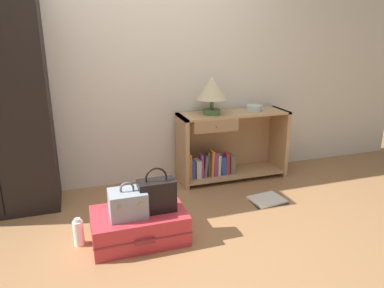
{
  "coord_description": "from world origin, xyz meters",
  "views": [
    {
      "loc": [
        -0.59,
        -2.03,
        1.49
      ],
      "look_at": [
        0.36,
        0.84,
        0.55
      ],
      "focal_mm": 33.46,
      "sensor_mm": 36.0,
      "label": 1
    }
  ],
  "objects_px": {
    "table_lamp": "(212,89)",
    "bottle": "(79,233)",
    "train_case": "(128,203)",
    "handbag": "(157,195)",
    "suitcase_large": "(139,225)",
    "bowl": "(254,108)",
    "bookshelf": "(227,147)",
    "open_book_on_floor": "(267,200)"
  },
  "relations": [
    {
      "from": "bookshelf",
      "to": "bowl",
      "type": "height_order",
      "value": "bowl"
    },
    {
      "from": "handbag",
      "to": "suitcase_large",
      "type": "bearing_deg",
      "value": 172.49
    },
    {
      "from": "train_case",
      "to": "handbag",
      "type": "distance_m",
      "value": 0.22
    },
    {
      "from": "bowl",
      "to": "handbag",
      "type": "xyz_separation_m",
      "value": [
        -1.27,
        -0.92,
        -0.39
      ]
    },
    {
      "from": "train_case",
      "to": "handbag",
      "type": "bearing_deg",
      "value": 3.21
    },
    {
      "from": "bowl",
      "to": "bottle",
      "type": "bearing_deg",
      "value": -155.44
    },
    {
      "from": "bowl",
      "to": "train_case",
      "type": "bearing_deg",
      "value": -147.7
    },
    {
      "from": "bowl",
      "to": "open_book_on_floor",
      "type": "bearing_deg",
      "value": -104.23
    },
    {
      "from": "bowl",
      "to": "train_case",
      "type": "xyz_separation_m",
      "value": [
        -1.48,
        -0.94,
        -0.42
      ]
    },
    {
      "from": "handbag",
      "to": "open_book_on_floor",
      "type": "height_order",
      "value": "handbag"
    },
    {
      "from": "bottle",
      "to": "open_book_on_floor",
      "type": "height_order",
      "value": "bottle"
    },
    {
      "from": "train_case",
      "to": "bottle",
      "type": "bearing_deg",
      "value": 164.83
    },
    {
      "from": "table_lamp",
      "to": "bottle",
      "type": "distance_m",
      "value": 1.81
    },
    {
      "from": "bottle",
      "to": "suitcase_large",
      "type": "bearing_deg",
      "value": -8.69
    },
    {
      "from": "handbag",
      "to": "bottle",
      "type": "distance_m",
      "value": 0.63
    },
    {
      "from": "open_book_on_floor",
      "to": "suitcase_large",
      "type": "bearing_deg",
      "value": -167.75
    },
    {
      "from": "suitcase_large",
      "to": "bowl",
      "type": "bearing_deg",
      "value": 32.87
    },
    {
      "from": "suitcase_large",
      "to": "train_case",
      "type": "bearing_deg",
      "value": -158.99
    },
    {
      "from": "table_lamp",
      "to": "suitcase_large",
      "type": "relative_size",
      "value": 0.54
    },
    {
      "from": "bowl",
      "to": "bottle",
      "type": "height_order",
      "value": "bowl"
    },
    {
      "from": "train_case",
      "to": "suitcase_large",
      "type": "bearing_deg",
      "value": 21.01
    },
    {
      "from": "table_lamp",
      "to": "suitcase_large",
      "type": "distance_m",
      "value": 1.54
    },
    {
      "from": "suitcase_large",
      "to": "train_case",
      "type": "relative_size",
      "value": 2.64
    },
    {
      "from": "bookshelf",
      "to": "handbag",
      "type": "bearing_deg",
      "value": -136.44
    },
    {
      "from": "bookshelf",
      "to": "open_book_on_floor",
      "type": "distance_m",
      "value": 0.74
    },
    {
      "from": "bowl",
      "to": "suitcase_large",
      "type": "height_order",
      "value": "bowl"
    },
    {
      "from": "bookshelf",
      "to": "suitcase_large",
      "type": "xyz_separation_m",
      "value": [
        -1.11,
        -0.91,
        -0.23
      ]
    },
    {
      "from": "bowl",
      "to": "table_lamp",
      "type": "bearing_deg",
      "value": -178.2
    },
    {
      "from": "handbag",
      "to": "bottle",
      "type": "xyz_separation_m",
      "value": [
        -0.57,
        0.08,
        -0.25
      ]
    },
    {
      "from": "open_book_on_floor",
      "to": "train_case",
      "type": "bearing_deg",
      "value": -167.21
    },
    {
      "from": "table_lamp",
      "to": "bowl",
      "type": "xyz_separation_m",
      "value": [
        0.48,
        0.02,
        -0.22
      ]
    },
    {
      "from": "open_book_on_floor",
      "to": "table_lamp",
      "type": "bearing_deg",
      "value": 117.31
    },
    {
      "from": "open_book_on_floor",
      "to": "bowl",
      "type": "bearing_deg",
      "value": 75.77
    },
    {
      "from": "suitcase_large",
      "to": "handbag",
      "type": "distance_m",
      "value": 0.28
    },
    {
      "from": "bookshelf",
      "to": "bottle",
      "type": "distance_m",
      "value": 1.78
    },
    {
      "from": "bookshelf",
      "to": "table_lamp",
      "type": "bearing_deg",
      "value": -174.61
    },
    {
      "from": "bowl",
      "to": "suitcase_large",
      "type": "bearing_deg",
      "value": -147.13
    },
    {
      "from": "bookshelf",
      "to": "bottle",
      "type": "height_order",
      "value": "bookshelf"
    },
    {
      "from": "train_case",
      "to": "bowl",
      "type": "bearing_deg",
      "value": 32.3
    },
    {
      "from": "table_lamp",
      "to": "bottle",
      "type": "xyz_separation_m",
      "value": [
        -1.36,
        -0.83,
        -0.86
      ]
    },
    {
      "from": "bowl",
      "to": "open_book_on_floor",
      "type": "height_order",
      "value": "bowl"
    },
    {
      "from": "bowl",
      "to": "bottle",
      "type": "distance_m",
      "value": 2.12
    }
  ]
}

